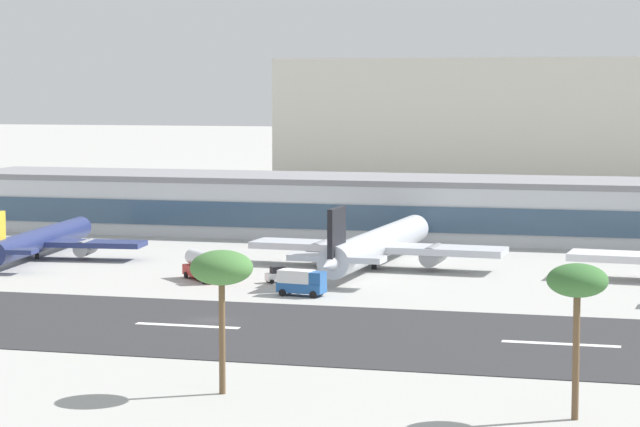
# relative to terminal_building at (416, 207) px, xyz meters

# --- Properties ---
(ground_plane) EXTENTS (1400.00, 1400.00, 0.00)m
(ground_plane) POSITION_rel_terminal_building_xyz_m (-7.25, -86.94, -5.26)
(ground_plane) COLOR #A8A8A3
(runway_strip) EXTENTS (800.00, 33.24, 0.08)m
(runway_strip) POSITION_rel_terminal_building_xyz_m (-7.25, -90.79, -5.22)
(runway_strip) COLOR #2D2D30
(runway_strip) RESTS_ON ground_plane
(runway_centreline_dash_4) EXTENTS (12.00, 1.20, 0.01)m
(runway_centreline_dash_4) POSITION_rel_terminal_building_xyz_m (-8.66, -90.79, -5.18)
(runway_centreline_dash_4) COLOR white
(runway_centreline_dash_4) RESTS_ON runway_strip
(runway_centreline_dash_5) EXTENTS (12.00, 1.20, 0.01)m
(runway_centreline_dash_5) POSITION_rel_terminal_building_xyz_m (31.79, -90.79, -5.18)
(runway_centreline_dash_5) COLOR white
(runway_centreline_dash_5) RESTS_ON runway_strip
(terminal_building) EXTENTS (165.62, 22.17, 10.52)m
(terminal_building) POSITION_rel_terminal_building_xyz_m (0.00, 0.00, 0.00)
(terminal_building) COLOR silver
(terminal_building) RESTS_ON ground_plane
(distant_hotel_block) EXTENTS (147.26, 25.54, 33.73)m
(distant_hotel_block) POSITION_rel_terminal_building_xyz_m (13.23, 126.16, 11.61)
(distant_hotel_block) COLOR beige
(distant_hotel_block) RESTS_ON ground_plane
(airliner_gold_tail_gate_0) EXTENTS (33.18, 41.31, 8.63)m
(airliner_gold_tail_gate_0) POSITION_rel_terminal_building_xyz_m (-50.52, -43.61, -2.51)
(airliner_gold_tail_gate_0) COLOR navy
(airliner_gold_tail_gate_0) RESTS_ON ground_plane
(airliner_black_tail_gate_1) EXTENTS (37.79, 50.21, 10.48)m
(airliner_black_tail_gate_1) POSITION_rel_terminal_building_xyz_m (1.51, -40.88, -1.92)
(airliner_black_tail_gate_1) COLOR silver
(airliner_black_tail_gate_1) RESTS_ON ground_plane
(service_fuel_truck_0) EXTENTS (7.78, 7.92, 3.95)m
(service_fuel_truck_0) POSITION_rel_terminal_building_xyz_m (-18.50, -58.05, -3.23)
(service_fuel_truck_0) COLOR #B2231E
(service_fuel_truck_0) RESTS_ON ground_plane
(service_baggage_tug_1) EXTENTS (3.53, 3.18, 2.20)m
(service_baggage_tug_1) POSITION_rel_terminal_building_xyz_m (-8.20, -57.39, -4.22)
(service_baggage_tug_1) COLOR white
(service_baggage_tug_1) RESTS_ON ground_plane
(service_box_truck_2) EXTENTS (6.28, 3.38, 3.25)m
(service_box_truck_2) POSITION_rel_terminal_building_xyz_m (-2.15, -67.29, -3.47)
(service_box_truck_2) COLOR #23569E
(service_box_truck_2) RESTS_ON ground_plane
(palm_tree_1) EXTENTS (5.40, 5.40, 12.39)m
(palm_tree_1) POSITION_rel_terminal_building_xyz_m (5.37, -119.84, 5.45)
(palm_tree_1) COLOR brown
(palm_tree_1) RESTS_ON ground_plane
(palm_tree_3) EXTENTS (4.82, 4.82, 12.44)m
(palm_tree_3) POSITION_rel_terminal_building_xyz_m (35.15, -121.08, 5.56)
(palm_tree_3) COLOR brown
(palm_tree_3) RESTS_ON ground_plane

